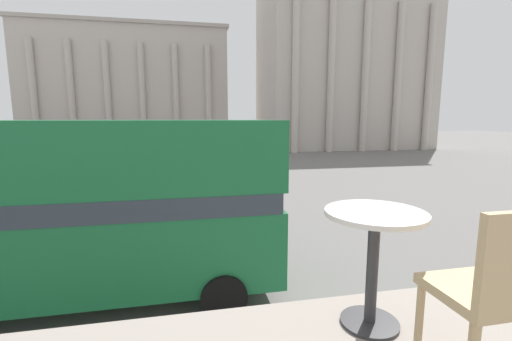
{
  "coord_description": "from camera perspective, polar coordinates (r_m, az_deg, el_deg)",
  "views": [
    {
      "loc": [
        -0.42,
        -2.14,
        4.29
      ],
      "look_at": [
        3.22,
        15.48,
        1.53
      ],
      "focal_mm": 24.0,
      "sensor_mm": 36.0,
      "label": 1
    }
  ],
  "objects": [
    {
      "name": "pedestrian_grey",
      "position": [
        30.86,
        -14.52,
        2.23
      ],
      "size": [
        0.32,
        0.32,
        1.67
      ],
      "rotation": [
        0.0,
        0.0,
        4.7
      ],
      "color": "#282B33",
      "rests_on": "ground_plane"
    },
    {
      "name": "traffic_light_far",
      "position": [
        25.74,
        -11.01,
        4.33
      ],
      "size": [
        0.42,
        0.24,
        3.66
      ],
      "color": "black",
      "rests_on": "ground_plane"
    },
    {
      "name": "plaza_building_left",
      "position": [
        61.41,
        -19.93,
        12.69
      ],
      "size": [
        30.46,
        15.41,
        18.21
      ],
      "color": "#BCB2A8",
      "rests_on": "ground_plane"
    },
    {
      "name": "cafe_chair_0",
      "position": [
        1.95,
        34.69,
        -15.97
      ],
      "size": [
        0.4,
        0.4,
        0.91
      ],
      "rotation": [
        0.0,
        0.0,
        0.07
      ],
      "color": "tan",
      "rests_on": "cafe_floor_slab"
    },
    {
      "name": "pedestrian_red",
      "position": [
        20.16,
        -9.23,
        -0.96
      ],
      "size": [
        0.32,
        0.32,
        1.65
      ],
      "rotation": [
        0.0,
        0.0,
        2.4
      ],
      "color": "#282B33",
      "rests_on": "ground_plane"
    },
    {
      "name": "cafe_dining_table",
      "position": [
        2.23,
        19.03,
        -11.24
      ],
      "size": [
        0.6,
        0.6,
        0.73
      ],
      "color": "#2D2D30",
      "rests_on": "cafe_floor_slab"
    },
    {
      "name": "double_decker_bus",
      "position": [
        9.03,
        -34.8,
        -5.21
      ],
      "size": [
        11.37,
        2.77,
        4.25
      ],
      "rotation": [
        0.0,
        0.0,
        0.04
      ],
      "color": "black",
      "rests_on": "ground_plane"
    },
    {
      "name": "plaza_building_right",
      "position": [
        53.34,
        14.34,
        16.11
      ],
      "size": [
        23.95,
        13.34,
        22.82
      ],
      "color": "#BCB2A8",
      "rests_on": "ground_plane"
    },
    {
      "name": "traffic_light_mid",
      "position": [
        20.29,
        -13.75,
        4.0
      ],
      "size": [
        0.42,
        0.24,
        4.18
      ],
      "color": "black",
      "rests_on": "ground_plane"
    },
    {
      "name": "traffic_light_near",
      "position": [
        12.16,
        -29.83,
        -0.94
      ],
      "size": [
        0.42,
        0.24,
        3.82
      ],
      "color": "black",
      "rests_on": "ground_plane"
    }
  ]
}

